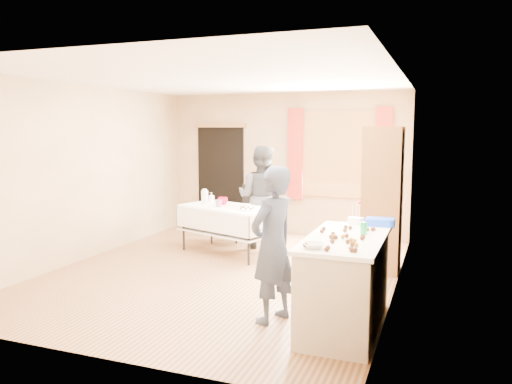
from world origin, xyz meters
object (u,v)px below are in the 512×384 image
at_px(cabinet, 382,200).
at_px(counter, 345,282).
at_px(party_table, 228,226).
at_px(girl, 273,245).
at_px(chair, 250,225).
at_px(woman, 261,197).

xyz_separation_m(cabinet, counter, (-0.10, -2.14, -0.54)).
xyz_separation_m(party_table, girl, (1.54, -2.40, 0.35)).
height_order(chair, woman, woman).
distance_m(cabinet, woman, 2.15).
distance_m(counter, woman, 3.47).
relative_size(cabinet, counter, 1.29).
relative_size(party_table, woman, 1.02).
bearing_deg(counter, woman, 123.78).
height_order(cabinet, party_table, cabinet).
bearing_deg(chair, cabinet, -22.60).
bearing_deg(girl, woman, -136.00).
distance_m(counter, chair, 3.87).
relative_size(cabinet, girl, 1.25).
relative_size(counter, girl, 0.97).
xyz_separation_m(counter, woman, (-1.92, 2.87, 0.39)).
relative_size(chair, woman, 0.59).
height_order(party_table, woman, woman).
bearing_deg(girl, counter, 120.28).
xyz_separation_m(party_table, woman, (0.34, 0.57, 0.40)).
height_order(counter, party_table, counter).
bearing_deg(chair, party_table, -90.98).
bearing_deg(girl, cabinet, -177.95).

